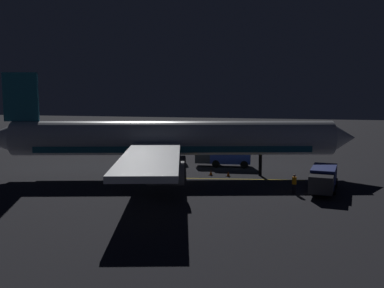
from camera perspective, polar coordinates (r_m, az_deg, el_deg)
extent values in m
cube|color=#29292F|center=(47.83, -2.35, -4.22)|extent=(180.00, 180.00, 0.20)
cube|color=gold|center=(46.40, 2.27, -4.45)|extent=(2.61, 19.48, 0.01)
cylinder|color=silver|center=(47.18, -2.38, 0.77)|extent=(10.92, 33.77, 3.61)
cube|color=teal|center=(47.30, -2.37, -0.42)|extent=(9.64, 28.78, 0.65)
cone|color=silver|center=(50.12, 18.64, 0.78)|extent=(4.09, 3.60, 3.54)
cube|color=teal|center=(49.83, -21.10, 5.65)|extent=(1.14, 3.59, 5.07)
cube|color=silver|center=(57.57, -3.84, 1.40)|extent=(17.72, 8.42, 0.50)
cylinder|color=slate|center=(56.84, -2.66, -0.08)|extent=(2.75, 3.58, 2.10)
cube|color=silver|center=(37.09, -5.33, -1.89)|extent=(17.72, 8.42, 0.50)
cylinder|color=slate|center=(38.10, -3.41, -3.76)|extent=(2.75, 3.58, 2.10)
cylinder|color=black|center=(48.30, 8.74, -2.69)|extent=(0.43, 0.43, 2.28)
cylinder|color=black|center=(49.87, -5.40, -2.32)|extent=(0.43, 0.43, 2.28)
cylinder|color=black|center=(45.61, -5.81, -3.23)|extent=(0.43, 0.43, 2.28)
cube|color=navy|center=(42.74, 16.54, -3.96)|extent=(4.72, 2.78, 1.75)
cube|color=#38383D|center=(39.72, 16.21, -4.98)|extent=(2.09, 2.26, 1.50)
cylinder|color=black|center=(41.40, 16.34, -5.56)|extent=(1.25, 2.42, 0.90)
cylinder|color=black|center=(44.44, 16.65, -4.69)|extent=(1.25, 2.42, 0.90)
cube|color=navy|center=(53.25, 4.97, -1.32)|extent=(2.36, 4.85, 2.07)
cube|color=#38383D|center=(53.58, 1.47, -1.56)|extent=(2.09, 1.91, 1.50)
cylinder|color=black|center=(53.54, 3.18, -2.38)|extent=(2.36, 1.03, 0.90)
cylinder|color=black|center=(53.35, 6.74, -2.46)|extent=(2.36, 1.03, 0.90)
cylinder|color=black|center=(40.96, 12.95, -5.62)|extent=(0.32, 0.32, 0.85)
cylinder|color=orange|center=(40.80, 12.98, -4.59)|extent=(0.40, 0.40, 0.65)
sphere|color=tan|center=(40.72, 13.00, -3.98)|extent=(0.24, 0.24, 0.24)
cone|color=#EA590F|center=(48.11, 2.44, -3.70)|extent=(0.36, 0.36, 0.55)
cube|color=black|center=(48.16, 2.44, -4.00)|extent=(0.50, 0.50, 0.03)
cone|color=#EA590F|center=(47.62, 4.67, -3.83)|extent=(0.36, 0.36, 0.55)
cube|color=black|center=(47.67, 4.67, -4.14)|extent=(0.50, 0.50, 0.03)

